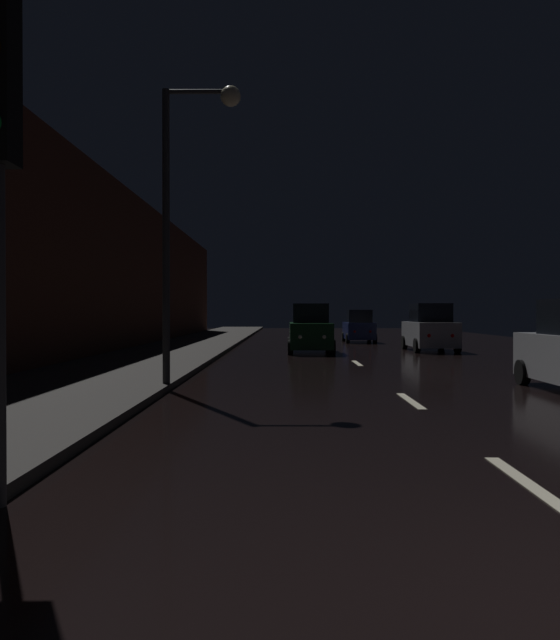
% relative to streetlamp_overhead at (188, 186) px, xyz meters
% --- Properties ---
extents(ground, '(26.53, 84.00, 0.02)m').
position_rel_streetlamp_overhead_xyz_m(ground, '(4.48, 13.98, -4.42)').
color(ground, black).
extents(sidewalk_left, '(4.40, 84.00, 0.15)m').
position_rel_streetlamp_overhead_xyz_m(sidewalk_left, '(-2.59, 13.98, -4.34)').
color(sidewalk_left, '#33302D').
rests_on(sidewalk_left, ground).
extents(building_facade_left, '(0.80, 63.00, 7.14)m').
position_rel_streetlamp_overhead_xyz_m(building_facade_left, '(-5.19, 10.48, -0.85)').
color(building_facade_left, '#472319').
rests_on(building_facade_left, ground).
extents(lane_centerline, '(0.16, 17.15, 0.01)m').
position_rel_streetlamp_overhead_xyz_m(lane_centerline, '(4.48, -0.57, -4.41)').
color(lane_centerline, beige).
rests_on(lane_centerline, ground).
extents(streetlamp_overhead, '(1.70, 0.44, 6.57)m').
position_rel_streetlamp_overhead_xyz_m(streetlamp_overhead, '(0.00, 0.00, 0.00)').
color(streetlamp_overhead, '#2D2D30').
rests_on(streetlamp_overhead, ground).
extents(car_approaching_headlights, '(1.89, 4.10, 2.06)m').
position_rel_streetlamp_overhead_xyz_m(car_approaching_headlights, '(3.13, 13.12, -3.47)').
color(car_approaching_headlights, '#0F3819').
rests_on(car_approaching_headlights, ground).
extents(car_distant_taillights, '(1.69, 3.67, 1.85)m').
position_rel_streetlamp_overhead_xyz_m(car_distant_taillights, '(6.27, 22.61, -3.57)').
color(car_distant_taillights, '#141E51').
rests_on(car_distant_taillights, ground).
extents(car_parked_right_far, '(1.91, 4.14, 2.09)m').
position_rel_streetlamp_overhead_xyz_m(car_parked_right_far, '(8.45, 14.35, -3.46)').
color(car_parked_right_far, '#A5A8AD').
rests_on(car_parked_right_far, ground).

